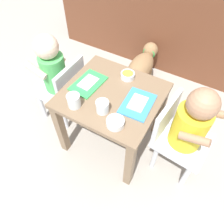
% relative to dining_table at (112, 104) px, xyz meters
% --- Properties ---
extents(ground_plane, '(7.00, 7.00, 0.00)m').
position_rel_dining_table_xyz_m(ground_plane, '(0.00, 0.00, -0.36)').
color(ground_plane, '#9E998E').
extents(kitchen_cabinet_back, '(2.04, 0.35, 1.02)m').
position_rel_dining_table_xyz_m(kitchen_cabinet_back, '(0.00, 1.03, 0.15)').
color(kitchen_cabinet_back, brown).
rests_on(kitchen_cabinet_back, ground).
extents(dining_table, '(0.53, 0.49, 0.45)m').
position_rel_dining_table_xyz_m(dining_table, '(0.00, 0.00, 0.00)').
color(dining_table, '#7A6047').
rests_on(dining_table, ground).
extents(seated_child_left, '(0.28, 0.28, 0.66)m').
position_rel_dining_table_xyz_m(seated_child_left, '(-0.42, 0.02, 0.05)').
color(seated_child_left, silver).
rests_on(seated_child_left, ground).
extents(seated_child_right, '(0.31, 0.31, 0.66)m').
position_rel_dining_table_xyz_m(seated_child_right, '(0.43, 0.04, 0.05)').
color(seated_child_right, silver).
rests_on(seated_child_right, ground).
extents(dog, '(0.18, 0.47, 0.29)m').
position_rel_dining_table_xyz_m(dog, '(-0.08, 0.61, -0.17)').
color(dog, olive).
rests_on(dog, ground).
extents(food_tray_left, '(0.15, 0.21, 0.02)m').
position_rel_dining_table_xyz_m(food_tray_left, '(-0.15, 0.00, 0.09)').
color(food_tray_left, green).
rests_on(food_tray_left, dining_table).
extents(food_tray_right, '(0.16, 0.21, 0.02)m').
position_rel_dining_table_xyz_m(food_tray_right, '(0.15, 0.00, 0.09)').
color(food_tray_right, '#388CD8').
rests_on(food_tray_right, dining_table).
extents(water_cup_left, '(0.07, 0.07, 0.07)m').
position_rel_dining_table_xyz_m(water_cup_left, '(-0.12, -0.17, 0.12)').
color(water_cup_left, white).
rests_on(water_cup_left, dining_table).
extents(water_cup_right, '(0.07, 0.07, 0.07)m').
position_rel_dining_table_xyz_m(water_cup_right, '(0.02, -0.13, 0.12)').
color(water_cup_right, white).
rests_on(water_cup_right, dining_table).
extents(cereal_bowl_left_side, '(0.08, 0.08, 0.03)m').
position_rel_dining_table_xyz_m(cereal_bowl_left_side, '(0.01, 0.16, 0.11)').
color(cereal_bowl_left_side, white).
rests_on(cereal_bowl_left_side, dining_table).
extents(cereal_bowl_right_side, '(0.09, 0.09, 0.04)m').
position_rel_dining_table_xyz_m(cereal_bowl_right_side, '(0.12, -0.17, 0.11)').
color(cereal_bowl_right_side, white).
rests_on(cereal_bowl_right_side, dining_table).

